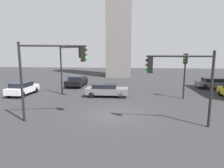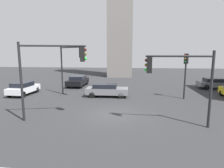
{
  "view_description": "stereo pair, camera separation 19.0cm",
  "coord_description": "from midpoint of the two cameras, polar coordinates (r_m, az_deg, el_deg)",
  "views": [
    {
      "loc": [
        1.17,
        -13.52,
        4.52
      ],
      "look_at": [
        -0.38,
        2.4,
        1.94
      ],
      "focal_mm": 29.79,
      "sensor_mm": 36.0,
      "label": 1
    },
    {
      "loc": [
        1.36,
        -13.5,
        4.52
      ],
      "look_at": [
        -0.38,
        2.4,
        1.94
      ],
      "focal_mm": 29.79,
      "sensor_mm": 36.0,
      "label": 2
    }
  ],
  "objects": [
    {
      "name": "traffic_light_2",
      "position": [
        13.09,
        -18.33,
        5.72
      ],
      "size": [
        4.32,
        1.24,
        5.3
      ],
      "rotation": [
        0.0,
        0.0,
        0.24
      ],
      "color": "black",
      "rests_on": "ground_plane"
    },
    {
      "name": "car_4",
      "position": [
        26.8,
        -10.9,
        0.99
      ],
      "size": [
        2.15,
        4.65,
        1.46
      ],
      "rotation": [
        0.0,
        0.0,
        -1.58
      ],
      "color": "black",
      "rests_on": "ground_plane"
    },
    {
      "name": "traffic_light_3",
      "position": [
        12.12,
        19.53,
        3.15
      ],
      "size": [
        4.07,
        0.47,
        4.73
      ],
      "rotation": [
        0.0,
        0.0,
        3.08
      ],
      "color": "black",
      "rests_on": "ground_plane"
    },
    {
      "name": "car_3",
      "position": [
        27.95,
        28.85,
        0.3
      ],
      "size": [
        4.71,
        1.97,
        1.41
      ],
      "rotation": [
        0.0,
        0.0,
        0.01
      ],
      "color": "slate",
      "rests_on": "ground_plane"
    },
    {
      "name": "traffic_light_0",
      "position": [
        20.11,
        -13.0,
        7.22
      ],
      "size": [
        3.19,
        2.32,
        5.51
      ],
      "rotation": [
        0.0,
        0.0,
        -0.62
      ],
      "color": "black",
      "rests_on": "ground_plane"
    },
    {
      "name": "car_0",
      "position": [
        19.89,
        -2.03,
        -1.8
      ],
      "size": [
        4.45,
        1.83,
        1.38
      ],
      "rotation": [
        0.0,
        0.0,
        0.01
      ],
      "color": "slate",
      "rests_on": "ground_plane"
    },
    {
      "name": "skyline_tower",
      "position": [
        39.42,
        2.1,
        23.77
      ],
      "size": [
        4.84,
        4.84,
        28.92
      ],
      "primitive_type": "cube",
      "color": "gray",
      "rests_on": "ground_plane"
    },
    {
      "name": "ground_plane",
      "position": [
        14.31,
        0.2,
        -9.24
      ],
      "size": [
        96.19,
        96.19,
        0.0
      ],
      "primitive_type": "plane",
      "color": "#2D2D30"
    },
    {
      "name": "traffic_light_1",
      "position": [
        20.01,
        21.23,
        4.81
      ],
      "size": [
        0.46,
        0.48,
        4.57
      ],
      "rotation": [
        0.0,
        0.0,
        -2.3
      ],
      "color": "black",
      "rests_on": "ground_plane"
    },
    {
      "name": "car_2",
      "position": [
        22.93,
        -26.01,
        -1.2
      ],
      "size": [
        1.93,
        4.01,
        1.44
      ],
      "rotation": [
        0.0,
        0.0,
        1.54
      ],
      "color": "silver",
      "rests_on": "ground_plane"
    }
  ]
}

